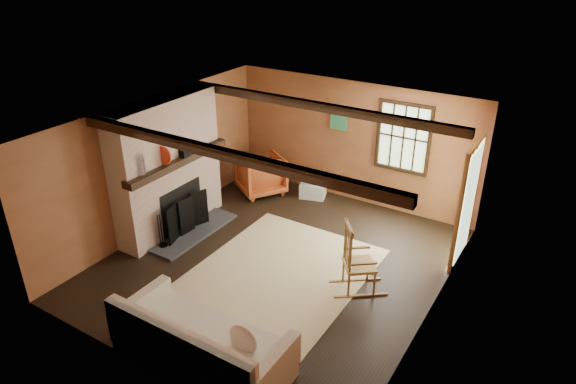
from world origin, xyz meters
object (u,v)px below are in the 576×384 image
Objects in this scene: sofa at (200,349)px; armchair at (261,174)px; fireplace at (169,172)px; rocking_chair at (357,263)px; laundry_basket at (313,190)px.

sofa is 4.94m from armchair.
sofa is (2.69, -2.41, -0.79)m from fireplace.
armchair is at bearing 19.51° from rocking_chair.
rocking_chair is 1.27× the size of armchair.
rocking_chair is at bearing -48.96° from laundry_basket.
laundry_basket is at bearing 3.33° from rocking_chair.
rocking_chair is 3.14m from laundry_basket.
fireplace is at bearing -123.03° from laundry_basket.
armchair is at bearing -160.27° from laundry_basket.
fireplace is 1.09× the size of sofa.
fireplace is 3.70m from sofa.
rocking_chair is 2.25× the size of laundry_basket.
rocking_chair reaches higher than armchair.
rocking_chair is 3.67m from armchair.
rocking_chair is at bearing 90.53° from armchair.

